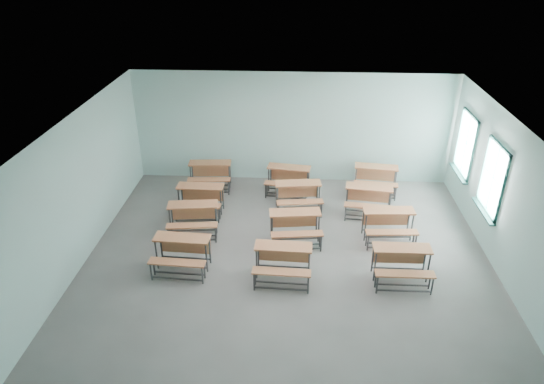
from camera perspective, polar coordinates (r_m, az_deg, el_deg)
The scene contains 13 objects.
room at distance 10.25m, azimuth 2.46°, elevation -0.14°, with size 9.04×8.04×3.24m.
desk_unit_r0c0 at distance 10.57m, azimuth -10.60°, elevation -6.66°, with size 1.23×0.86×0.75m.
desk_unit_r0c1 at distance 10.13m, azimuth 1.29°, elevation -7.81°, with size 1.22×0.85×0.75m.
desk_unit_r0c2 at distance 10.43m, azimuth 15.04°, elevation -7.75°, with size 1.20×0.81×0.75m.
desk_unit_r1c0 at distance 11.77m, azimuth -9.28°, elevation -2.68°, with size 1.28×0.93×0.75m.
desk_unit_r1c1 at distance 11.31m, azimuth 2.77°, elevation -3.66°, with size 1.28×0.94×0.75m.
desk_unit_r1c2 at distance 11.69m, azimuth 13.58°, elevation -3.36°, with size 1.24×0.87×0.75m.
desk_unit_r2c0 at distance 12.59m, azimuth -8.47°, elevation -0.47°, with size 1.21×0.82×0.75m.
desk_unit_r2c1 at distance 12.63m, azimuth 3.12°, elevation -0.09°, with size 1.29×0.95×0.75m.
desk_unit_r2c2 at distance 12.66m, azimuth 11.30°, elevation -0.57°, with size 1.29×0.95×0.75m.
desk_unit_r3c0 at distance 13.88m, azimuth -7.30°, elevation 2.39°, with size 1.25×0.88×0.75m.
desk_unit_r3c1 at distance 13.51m, azimuth 1.92°, elevation 1.87°, with size 1.29×0.96×0.75m.
desk_unit_r3c2 at distance 13.84m, azimuth 12.12°, elevation 1.89°, with size 1.28×0.93×0.75m.
Camera 1 is at (0.16, -9.03, 6.38)m, focal length 32.00 mm.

